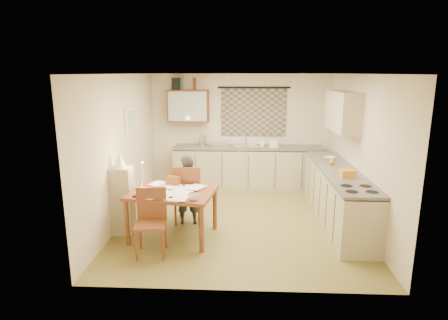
{
  "coord_description": "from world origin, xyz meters",
  "views": [
    {
      "loc": [
        0.03,
        -6.22,
        2.52
      ],
      "look_at": [
        -0.27,
        0.2,
        1.02
      ],
      "focal_mm": 30.0,
      "sensor_mm": 36.0,
      "label": 1
    }
  ],
  "objects_px": {
    "counter_right": "(337,196)",
    "dining_table": "(173,214)",
    "stove": "(356,220)",
    "person": "(187,190)",
    "counter_back": "(248,167)",
    "shelf_stand": "(123,201)",
    "chair_far": "(189,205)"
  },
  "relations": [
    {
      "from": "counter_back",
      "to": "chair_far",
      "type": "relative_size",
      "value": 3.22
    },
    {
      "from": "counter_right",
      "to": "person",
      "type": "bearing_deg",
      "value": -174.23
    },
    {
      "from": "stove",
      "to": "person",
      "type": "height_order",
      "value": "person"
    },
    {
      "from": "chair_far",
      "to": "person",
      "type": "relative_size",
      "value": 0.85
    },
    {
      "from": "stove",
      "to": "person",
      "type": "distance_m",
      "value": 2.7
    },
    {
      "from": "counter_back",
      "to": "person",
      "type": "relative_size",
      "value": 2.74
    },
    {
      "from": "chair_far",
      "to": "dining_table",
      "type": "bearing_deg",
      "value": 76.79
    },
    {
      "from": "counter_back",
      "to": "stove",
      "type": "xyz_separation_m",
      "value": [
        1.51,
        -3.04,
        0.0
      ]
    },
    {
      "from": "dining_table",
      "to": "shelf_stand",
      "type": "xyz_separation_m",
      "value": [
        -0.82,
        0.11,
        0.16
      ]
    },
    {
      "from": "counter_back",
      "to": "dining_table",
      "type": "relative_size",
      "value": 2.36
    },
    {
      "from": "counter_back",
      "to": "dining_table",
      "type": "height_order",
      "value": "counter_back"
    },
    {
      "from": "dining_table",
      "to": "stove",
      "type": "bearing_deg",
      "value": 2.91
    },
    {
      "from": "shelf_stand",
      "to": "dining_table",
      "type": "bearing_deg",
      "value": -7.89
    },
    {
      "from": "stove",
      "to": "dining_table",
      "type": "height_order",
      "value": "stove"
    },
    {
      "from": "dining_table",
      "to": "chair_far",
      "type": "xyz_separation_m",
      "value": [
        0.17,
        0.59,
        -0.06
      ]
    },
    {
      "from": "counter_back",
      "to": "counter_right",
      "type": "height_order",
      "value": "same"
    },
    {
      "from": "person",
      "to": "shelf_stand",
      "type": "bearing_deg",
      "value": 18.12
    },
    {
      "from": "counter_right",
      "to": "dining_table",
      "type": "bearing_deg",
      "value": -163.67
    },
    {
      "from": "dining_table",
      "to": "chair_far",
      "type": "height_order",
      "value": "chair_far"
    },
    {
      "from": "counter_right",
      "to": "dining_table",
      "type": "height_order",
      "value": "counter_right"
    },
    {
      "from": "counter_back",
      "to": "dining_table",
      "type": "xyz_separation_m",
      "value": [
        -1.21,
        -2.74,
        -0.07
      ]
    },
    {
      "from": "counter_right",
      "to": "person",
      "type": "distance_m",
      "value": 2.58
    },
    {
      "from": "counter_back",
      "to": "shelf_stand",
      "type": "bearing_deg",
      "value": -127.72
    },
    {
      "from": "stove",
      "to": "shelf_stand",
      "type": "bearing_deg",
      "value": 173.39
    },
    {
      "from": "counter_back",
      "to": "counter_right",
      "type": "distance_m",
      "value": 2.46
    },
    {
      "from": "stove",
      "to": "person",
      "type": "bearing_deg",
      "value": 162.01
    },
    {
      "from": "counter_back",
      "to": "counter_right",
      "type": "xyz_separation_m",
      "value": [
        1.51,
        -1.94,
        -0.0
      ]
    },
    {
      "from": "dining_table",
      "to": "shelf_stand",
      "type": "distance_m",
      "value": 0.85
    },
    {
      "from": "counter_right",
      "to": "shelf_stand",
      "type": "bearing_deg",
      "value": -169.09
    },
    {
      "from": "shelf_stand",
      "to": "counter_right",
      "type": "bearing_deg",
      "value": 10.91
    },
    {
      "from": "person",
      "to": "shelf_stand",
      "type": "height_order",
      "value": "person"
    },
    {
      "from": "counter_right",
      "to": "stove",
      "type": "height_order",
      "value": "counter_right"
    }
  ]
}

